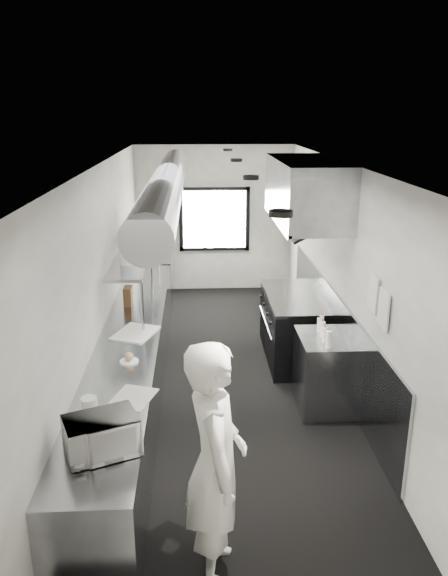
{
  "coord_description": "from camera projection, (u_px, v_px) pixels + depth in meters",
  "views": [
    {
      "loc": [
        -0.35,
        -6.55,
        3.41
      ],
      "look_at": [
        -0.03,
        -0.2,
        1.36
      ],
      "focal_mm": 34.49,
      "sensor_mm": 36.0,
      "label": 1
    }
  ],
  "objects": [
    {
      "name": "floor",
      "position": [
        225.0,
        381.0,
        7.29
      ],
      "size": [
        3.0,
        8.0,
        0.01
      ],
      "primitive_type": "cube",
      "color": "black",
      "rests_on": "ground"
    },
    {
      "name": "ceiling",
      "position": [
        225.0,
        165.0,
        6.43
      ],
      "size": [
        3.0,
        8.0,
        0.01
      ],
      "primitive_type": "cube",
      "color": "silver",
      "rests_on": "wall_back"
    },
    {
      "name": "wall_back",
      "position": [
        214.0,
        219.0,
        10.66
      ],
      "size": [
        3.0,
        0.02,
        2.8
      ],
      "primitive_type": "cube",
      "color": "silver",
      "rests_on": "floor"
    },
    {
      "name": "wall_front",
      "position": [
        264.0,
        491.0,
        3.06
      ],
      "size": [
        3.0,
        0.02,
        2.8
      ],
      "primitive_type": "cube",
      "color": "silver",
      "rests_on": "floor"
    },
    {
      "name": "wall_left",
      "position": [
        104.0,
        282.0,
        6.79
      ],
      "size": [
        0.02,
        8.0,
        2.8
      ],
      "primitive_type": "cube",
      "color": "silver",
      "rests_on": "floor"
    },
    {
      "name": "wall_right",
      "position": [
        345.0,
        278.0,
        6.93
      ],
      "size": [
        0.02,
        8.0,
        2.8
      ],
      "primitive_type": "cube",
      "color": "silver",
      "rests_on": "floor"
    },
    {
      "name": "wall_cladding",
      "position": [
        333.0,
        332.0,
        7.48
      ],
      "size": [
        0.03,
        5.5,
        1.1
      ],
      "primitive_type": "cube",
      "color": "gray",
      "rests_on": "wall_right"
    },
    {
      "name": "hvac_duct",
      "position": [
        167.0,
        183.0,
        6.85
      ],
      "size": [
        0.4,
        6.4,
        0.4
      ],
      "primitive_type": "cylinder",
      "rotation": [
        1.57,
        0.0,
        0.0
      ],
      "color": "gray",
      "rests_on": "ceiling"
    },
    {
      "name": "service_window",
      "position": [
        214.0,
        219.0,
        10.63
      ],
      "size": [
        1.36,
        0.05,
        1.25
      ],
      "color": "white",
      "rests_on": "wall_back"
    },
    {
      "name": "exhaust_hood",
      "position": [
        306.0,
        191.0,
        7.27
      ],
      "size": [
        0.81,
        2.2,
        0.88
      ],
      "color": "gray",
      "rests_on": "ceiling"
    },
    {
      "name": "prep_counter",
      "position": [
        132.0,
        369.0,
        6.62
      ],
      "size": [
        0.7,
        6.0,
        0.9
      ],
      "primitive_type": "cube",
      "color": "gray",
      "rests_on": "floor"
    },
    {
      "name": "pass_shelf",
      "position": [
        136.0,
        251.0,
        7.71
      ],
      "size": [
        0.45,
        3.0,
        0.68
      ],
      "color": "gray",
      "rests_on": "prep_counter"
    },
    {
      "name": "range",
      "position": [
        295.0,
        327.0,
        7.86
      ],
      "size": [
        0.88,
        1.6,
        0.94
      ],
      "color": "black",
      "rests_on": "floor"
    },
    {
      "name": "bottle_station",
      "position": [
        325.0,
        372.0,
        6.54
      ],
      "size": [
        0.65,
        0.8,
        0.9
      ],
      "primitive_type": "cube",
      "color": "gray",
      "rests_on": "floor"
    },
    {
      "name": "far_work_table",
      "position": [
        154.0,
        279.0,
        10.14
      ],
      "size": [
        0.7,
        1.2,
        0.9
      ],
      "primitive_type": "cube",
      "color": "gray",
      "rests_on": "floor"
    },
    {
      "name": "notice_sheet_a",
      "position": [
        373.0,
        293.0,
        5.73
      ],
      "size": [
        0.02,
        0.28,
        0.38
      ],
      "primitive_type": "cube",
      "color": "silver",
      "rests_on": "wall_right"
    },
    {
      "name": "notice_sheet_b",
      "position": [
        384.0,
        309.0,
        5.41
      ],
      "size": [
        0.02,
        0.28,
        0.38
      ],
      "primitive_type": "cube",
      "color": "silver",
      "rests_on": "wall_right"
    },
    {
      "name": "line_cook",
      "position": [
        215.0,
        463.0,
        4.02
      ],
      "size": [
        0.5,
        0.73,
        1.92
      ],
      "primitive_type": "imported",
      "rotation": [
        0.0,
        0.0,
        1.63
      ],
      "color": "silver",
      "rests_on": "floor"
    },
    {
      "name": "microwave",
      "position": [
        102.0,
        435.0,
        4.2
      ],
      "size": [
        0.61,
        0.54,
        0.3
      ],
      "primitive_type": "imported",
      "rotation": [
        0.0,
        0.0,
        0.4
      ],
      "color": "silver",
      "rests_on": "prep_counter"
    },
    {
      "name": "deli_tub_a",
      "position": [
        82.0,
        439.0,
        4.34
      ],
      "size": [
        0.19,
        0.19,
        0.1
      ],
      "primitive_type": "cylinder",
      "rotation": [
        0.0,
        0.0,
        -0.37
      ],
      "color": "silver",
      "rests_on": "prep_counter"
    },
    {
      "name": "deli_tub_b",
      "position": [
        89.0,
        403.0,
        4.86
      ],
      "size": [
        0.17,
        0.17,
        0.1
      ],
      "primitive_type": "cylinder",
      "rotation": [
        0.0,
        0.0,
        -0.19
      ],
      "color": "silver",
      "rests_on": "prep_counter"
    },
    {
      "name": "newspaper",
      "position": [
        133.0,
        398.0,
        5.05
      ],
      "size": [
        0.46,
        0.51,
        0.01
      ],
      "primitive_type": "cube",
      "rotation": [
        0.0,
        0.0,
        -0.33
      ],
      "color": "white",
      "rests_on": "prep_counter"
    },
    {
      "name": "small_plate",
      "position": [
        129.0,
        361.0,
        5.77
      ],
      "size": [
        0.2,
        0.2,
        0.02
      ],
      "primitive_type": "cylinder",
      "rotation": [
        0.0,
        0.0,
        -0.03
      ],
      "color": "white",
      "rests_on": "prep_counter"
    },
    {
      "name": "pastry",
      "position": [
        129.0,
        357.0,
        5.75
      ],
      "size": [
        0.09,
        0.09,
        0.09
      ],
      "primitive_type": "sphere",
      "color": "tan",
      "rests_on": "small_plate"
    },
    {
      "name": "cutting_board",
      "position": [
        135.0,
        333.0,
        6.51
      ],
      "size": [
        0.58,
        0.66,
        0.02
      ],
      "primitive_type": "cube",
      "rotation": [
        0.0,
        0.0,
        -0.37
      ],
      "color": "silver",
      "rests_on": "prep_counter"
    },
    {
      "name": "knife_block",
      "position": [
        128.0,
        296.0,
        7.44
      ],
      "size": [
        0.11,
        0.23,
        0.25
      ],
      "primitive_type": "cube",
      "rotation": [
        0.0,
        0.0,
        -0.02
      ],
      "color": "#54361D",
      "rests_on": "prep_counter"
    },
    {
      "name": "plate_stack_a",
      "position": [
        129.0,
        252.0,
        6.9
      ],
      "size": [
        0.33,
        0.33,
        0.29
      ],
      "primitive_type": "cylinder",
      "rotation": [
        0.0,
        0.0,
        0.43
      ],
      "color": "white",
      "rests_on": "pass_shelf"
    },
    {
      "name": "plate_stack_b",
      "position": [
        132.0,
        240.0,
        7.45
      ],
      "size": [
        0.27,
        0.27,
        0.33
      ],
      "primitive_type": "cylinder",
      "rotation": [
        0.0,
        0.0,
        -0.06
      ],
      "color": "white",
      "rests_on": "pass_shelf"
    },
    {
      "name": "plate_stack_c",
      "position": [
        135.0,
        235.0,
        7.8
      ],
      "size": [
        0.24,
        0.24,
        0.32
      ],
      "primitive_type": "cylinder",
      "rotation": [
        0.0,
        0.0,
        -0.08
      ],
      "color": "white",
      "rests_on": "pass_shelf"
    },
    {
      "name": "plate_stack_d",
      "position": [
        139.0,
        224.0,
        8.37
      ],
      "size": [
        0.3,
        0.3,
        0.38
      ],
      "primitive_type": "cylinder",
      "rotation": [
        0.0,
        0.0,
        -0.25
      ],
      "color": "white",
      "rests_on": "pass_shelf"
    },
    {
      "name": "squeeze_bottle_a",
      "position": [
        329.0,
        339.0,
        6.09
      ],
      "size": [
        0.07,
        0.07,
        0.2
      ],
      "primitive_type": "cylinder",
      "rotation": [
        0.0,
        0.0,
        0.04
      ],
      "color": "silver",
      "rests_on": "bottle_station"
    },
    {
      "name": "squeeze_bottle_b",
      "position": [
        325.0,
        335.0,
        6.25
      ],
      "size": [
        0.06,
        0.06,
        0.17
      ],
      "primitive_type": "cylinder",
      "rotation": [
        0.0,
        0.0,
        -0.02
      ],
      "color": "silver",
      "rests_on": "bottle_station"
    },
    {
      "name": "squeeze_bottle_c",
      "position": [
        322.0,
        329.0,
        6.39
      ],
      "size": [
        0.07,
        0.07,
        0.18
      ],
      "primitive_type": "cylinder",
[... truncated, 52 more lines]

